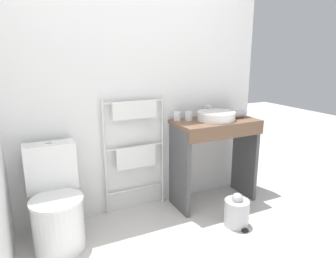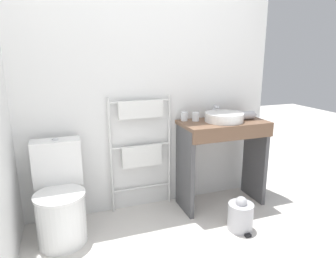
{
  "view_description": "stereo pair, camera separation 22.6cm",
  "coord_description": "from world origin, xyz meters",
  "px_view_note": "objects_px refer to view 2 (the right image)",
  "views": [
    {
      "loc": [
        -0.98,
        -1.23,
        1.51
      ],
      "look_at": [
        -0.02,
        0.75,
        0.95
      ],
      "focal_mm": 32.0,
      "sensor_mm": 36.0,
      "label": 1
    },
    {
      "loc": [
        -0.77,
        -1.31,
        1.51
      ],
      "look_at": [
        -0.02,
        0.75,
        0.95
      ],
      "focal_mm": 32.0,
      "sensor_mm": 36.0,
      "label": 2
    }
  ],
  "objects_px": {
    "cup_near_wall": "(184,116)",
    "trash_bin": "(240,215)",
    "hair_dryer": "(247,115)",
    "towel_radiator": "(141,139)",
    "cup_near_edge": "(196,117)",
    "toilet": "(60,201)",
    "sink_basin": "(224,117)"
  },
  "relations": [
    {
      "from": "cup_near_wall",
      "to": "trash_bin",
      "type": "xyz_separation_m",
      "value": [
        0.28,
        -0.63,
        -0.78
      ]
    },
    {
      "from": "cup_near_edge",
      "to": "hair_dryer",
      "type": "height_order",
      "value": "cup_near_edge"
    },
    {
      "from": "toilet",
      "to": "hair_dryer",
      "type": "xyz_separation_m",
      "value": [
        1.81,
        0.08,
        0.58
      ]
    },
    {
      "from": "toilet",
      "to": "cup_near_wall",
      "type": "bearing_deg",
      "value": 10.57
    },
    {
      "from": "hair_dryer",
      "to": "trash_bin",
      "type": "xyz_separation_m",
      "value": [
        -0.34,
        -0.49,
        -0.78
      ]
    },
    {
      "from": "cup_near_wall",
      "to": "cup_near_edge",
      "type": "distance_m",
      "value": 0.11
    },
    {
      "from": "towel_radiator",
      "to": "hair_dryer",
      "type": "distance_m",
      "value": 1.07
    },
    {
      "from": "toilet",
      "to": "trash_bin",
      "type": "bearing_deg",
      "value": -15.57
    },
    {
      "from": "sink_basin",
      "to": "cup_near_edge",
      "type": "height_order",
      "value": "cup_near_edge"
    },
    {
      "from": "sink_basin",
      "to": "cup_near_wall",
      "type": "bearing_deg",
      "value": 155.23
    },
    {
      "from": "cup_near_edge",
      "to": "trash_bin",
      "type": "bearing_deg",
      "value": -72.82
    },
    {
      "from": "towel_radiator",
      "to": "sink_basin",
      "type": "relative_size",
      "value": 3.02
    },
    {
      "from": "hair_dryer",
      "to": "trash_bin",
      "type": "height_order",
      "value": "hair_dryer"
    },
    {
      "from": "towel_radiator",
      "to": "sink_basin",
      "type": "height_order",
      "value": "towel_radiator"
    },
    {
      "from": "sink_basin",
      "to": "trash_bin",
      "type": "distance_m",
      "value": 0.92
    },
    {
      "from": "sink_basin",
      "to": "cup_near_wall",
      "type": "relative_size",
      "value": 4.37
    },
    {
      "from": "toilet",
      "to": "sink_basin",
      "type": "distance_m",
      "value": 1.65
    },
    {
      "from": "cup_near_edge",
      "to": "trash_bin",
      "type": "height_order",
      "value": "cup_near_edge"
    },
    {
      "from": "cup_near_wall",
      "to": "trash_bin",
      "type": "bearing_deg",
      "value": -66.36
    },
    {
      "from": "cup_near_edge",
      "to": "trash_bin",
      "type": "xyz_separation_m",
      "value": [
        0.18,
        -0.58,
        -0.78
      ]
    },
    {
      "from": "towel_radiator",
      "to": "cup_near_edge",
      "type": "bearing_deg",
      "value": -9.55
    },
    {
      "from": "toilet",
      "to": "hair_dryer",
      "type": "bearing_deg",
      "value": 2.57
    },
    {
      "from": "hair_dryer",
      "to": "towel_radiator",
      "type": "bearing_deg",
      "value": 170.28
    },
    {
      "from": "cup_near_edge",
      "to": "towel_radiator",
      "type": "bearing_deg",
      "value": 170.45
    },
    {
      "from": "trash_bin",
      "to": "toilet",
      "type": "bearing_deg",
      "value": 164.43
    },
    {
      "from": "toilet",
      "to": "sink_basin",
      "type": "relative_size",
      "value": 2.2
    },
    {
      "from": "sink_basin",
      "to": "hair_dryer",
      "type": "height_order",
      "value": "sink_basin"
    },
    {
      "from": "hair_dryer",
      "to": "sink_basin",
      "type": "bearing_deg",
      "value": -176.0
    },
    {
      "from": "towel_radiator",
      "to": "hair_dryer",
      "type": "xyz_separation_m",
      "value": [
        1.04,
        -0.18,
        0.2
      ]
    },
    {
      "from": "cup_near_edge",
      "to": "hair_dryer",
      "type": "distance_m",
      "value": 0.52
    },
    {
      "from": "sink_basin",
      "to": "toilet",
      "type": "bearing_deg",
      "value": -177.68
    },
    {
      "from": "cup_near_edge",
      "to": "hair_dryer",
      "type": "relative_size",
      "value": 0.43
    }
  ]
}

